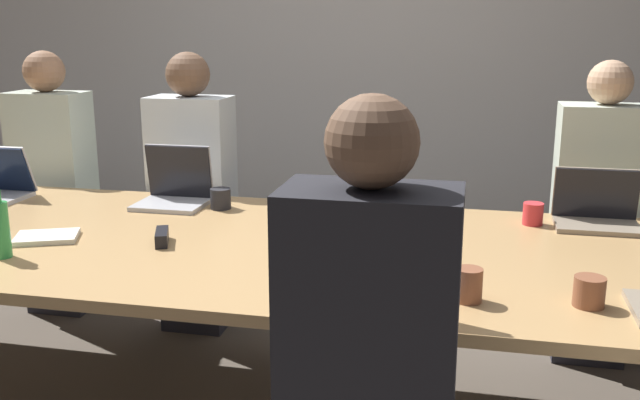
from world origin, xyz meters
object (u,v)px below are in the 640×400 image
object	(u,v)px
cup_far_right	(533,214)
cup_near_right	(589,292)
cup_near_midright	(469,285)
stapler	(162,237)
laptop_far_right	(596,210)
bottle_near_left	(0,229)
cup_far_midleft	(221,199)
person_far_midleft	(193,198)
person_far_left	(55,188)
person_far_right	(597,220)
laptop_near_midright	(379,280)
laptop_far_midleft	(175,188)

from	to	relation	value
cup_far_right	cup_near_right	distance (m)	0.87
cup_near_right	cup_near_midright	bearing A→B (deg)	-173.94
cup_near_midright	stapler	xyz separation A→B (m)	(-1.13, 0.34, -0.03)
laptop_far_right	bottle_near_left	bearing A→B (deg)	-157.46
cup_far_midleft	person_far_midleft	bearing A→B (deg)	126.53
person_far_left	person_far_right	bearing A→B (deg)	-0.15
cup_far_midleft	bottle_near_left	distance (m)	0.96
laptop_far_right	cup_near_right	world-z (taller)	laptop_far_right
cup_far_right	person_far_left	bearing A→B (deg)	169.96
person_far_midleft	stapler	bearing A→B (deg)	-74.45
cup_far_midleft	bottle_near_left	world-z (taller)	bottle_near_left
laptop_far_right	cup_far_right	world-z (taller)	laptop_far_right
cup_far_midleft	cup_near_midright	size ratio (longest dim) A/B	0.90
person_far_midleft	person_far_left	xyz separation A→B (m)	(-0.82, 0.07, -0.00)
cup_far_right	stapler	bearing A→B (deg)	-157.61
cup_far_midleft	person_far_left	distance (m)	1.22
laptop_far_right	cup_near_right	bearing A→B (deg)	-99.43
cup_far_right	laptop_near_midright	world-z (taller)	laptop_near_midright
person_far_right	cup_near_midright	size ratio (longest dim) A/B	13.78
laptop_near_midright	stapler	bearing A→B (deg)	-25.83
person_far_right	cup_near_right	distance (m)	1.32
bottle_near_left	person_far_left	bearing A→B (deg)	115.58
person_far_midleft	cup_near_midright	xyz separation A→B (m)	(1.39, -1.27, 0.11)
cup_near_right	person_far_midleft	bearing A→B (deg)	144.50
cup_far_midleft	cup_near_right	world-z (taller)	cup_far_midleft
bottle_near_left	cup_near_right	bearing A→B (deg)	-0.87
stapler	laptop_far_midleft	bearing A→B (deg)	86.92
stapler	cup_near_midright	bearing A→B (deg)	-38.40
cup_near_right	person_far_left	xyz separation A→B (m)	(-2.55, 1.30, -0.11)
cup_near_right	person_far_right	bearing A→B (deg)	80.29
laptop_far_midleft	cup_near_right	bearing A→B (deg)	-27.61
person_far_right	laptop_far_midleft	bearing A→B (deg)	-167.37
cup_far_midleft	bottle_near_left	bearing A→B (deg)	-122.64
cup_far_midleft	laptop_far_right	bearing A→B (deg)	2.42
cup_far_midleft	cup_near_midright	bearing A→B (deg)	-38.57
laptop_far_right	cup_far_midleft	world-z (taller)	laptop_far_right
cup_far_right	person_far_midleft	size ratio (longest dim) A/B	0.06
person_far_right	laptop_near_midright	distance (m)	1.64
person_far_right	cup_far_midleft	size ratio (longest dim) A/B	15.34
cup_far_midleft	cup_near_right	bearing A→B (deg)	-30.17
person_far_midleft	laptop_near_midright	size ratio (longest dim) A/B	3.89
cup_far_right	person_far_left	xyz separation A→B (m)	(-2.45, 0.43, -0.11)
person_far_right	stapler	distance (m)	1.96
bottle_near_left	laptop_far_midleft	bearing A→B (deg)	71.31
person_far_right	laptop_near_midright	world-z (taller)	person_far_right
cup_far_right	person_far_left	world-z (taller)	person_far_left
laptop_far_midleft	person_far_left	distance (m)	1.00
person_far_right	person_far_left	world-z (taller)	person_far_left
bottle_near_left	cup_far_right	bearing A→B (deg)	24.31
person_far_right	person_far_midleft	distance (m)	1.95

